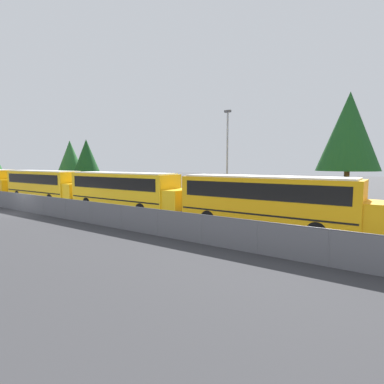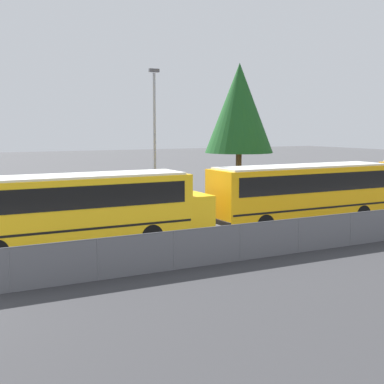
{
  "view_description": "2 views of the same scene",
  "coord_description": "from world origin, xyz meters",
  "px_view_note": "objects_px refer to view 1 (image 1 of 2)",
  "views": [
    {
      "loc": [
        26.17,
        -12.56,
        4.08
      ],
      "look_at": [
        14.48,
        4.2,
        2.15
      ],
      "focal_mm": 28.0,
      "sensor_mm": 36.0,
      "label": 1
    },
    {
      "loc": [
        0.34,
        -17.88,
        5.45
      ],
      "look_at": [
        12.58,
        5.29,
        2.22
      ],
      "focal_mm": 50.0,
      "sensor_mm": 36.0,
      "label": 2
    }
  ],
  "objects_px": {
    "light_pole": "(227,156)",
    "tree_1": "(70,157)",
    "school_bus_3": "(45,183)",
    "tree_0": "(87,157)",
    "school_bus_4": "(125,188)",
    "school_bus_5": "(269,198)",
    "tree_2": "(349,132)"
  },
  "relations": [
    {
      "from": "school_bus_4",
      "to": "tree_0",
      "type": "xyz_separation_m",
      "value": [
        -17.91,
        9.19,
        2.99
      ]
    },
    {
      "from": "school_bus_4",
      "to": "school_bus_5",
      "type": "distance_m",
      "value": 12.88
    },
    {
      "from": "light_pole",
      "to": "tree_1",
      "type": "height_order",
      "value": "light_pole"
    },
    {
      "from": "school_bus_4",
      "to": "tree_2",
      "type": "relative_size",
      "value": 1.21
    },
    {
      "from": "school_bus_4",
      "to": "light_pole",
      "type": "xyz_separation_m",
      "value": [
        6.57,
        6.26,
        2.81
      ]
    },
    {
      "from": "school_bus_3",
      "to": "school_bus_4",
      "type": "xyz_separation_m",
      "value": [
        12.51,
        0.15,
        0.0
      ]
    },
    {
      "from": "light_pole",
      "to": "tree_1",
      "type": "distance_m",
      "value": 29.67
    },
    {
      "from": "tree_0",
      "to": "school_bus_4",
      "type": "bearing_deg",
      "value": -27.17
    },
    {
      "from": "school_bus_3",
      "to": "tree_1",
      "type": "distance_m",
      "value": 14.73
    },
    {
      "from": "school_bus_5",
      "to": "tree_1",
      "type": "relative_size",
      "value": 1.6
    },
    {
      "from": "light_pole",
      "to": "tree_1",
      "type": "bearing_deg",
      "value": 173.14
    },
    {
      "from": "school_bus_4",
      "to": "school_bus_5",
      "type": "bearing_deg",
      "value": -0.38
    },
    {
      "from": "school_bus_4",
      "to": "school_bus_5",
      "type": "relative_size",
      "value": 1.0
    },
    {
      "from": "tree_0",
      "to": "tree_2",
      "type": "relative_size",
      "value": 0.75
    },
    {
      "from": "school_bus_4",
      "to": "light_pole",
      "type": "relative_size",
      "value": 1.39
    },
    {
      "from": "school_bus_3",
      "to": "tree_0",
      "type": "xyz_separation_m",
      "value": [
        -5.4,
        9.34,
        2.99
      ]
    },
    {
      "from": "school_bus_5",
      "to": "tree_0",
      "type": "xyz_separation_m",
      "value": [
        -30.8,
        9.28,
        2.99
      ]
    },
    {
      "from": "light_pole",
      "to": "tree_2",
      "type": "relative_size",
      "value": 0.87
    },
    {
      "from": "tree_1",
      "to": "school_bus_3",
      "type": "bearing_deg",
      "value": -43.83
    },
    {
      "from": "school_bus_5",
      "to": "tree_0",
      "type": "distance_m",
      "value": 32.3
    },
    {
      "from": "tree_2",
      "to": "tree_0",
      "type": "bearing_deg",
      "value": -176.82
    },
    {
      "from": "school_bus_3",
      "to": "tree_2",
      "type": "height_order",
      "value": "tree_2"
    },
    {
      "from": "school_bus_3",
      "to": "tree_1",
      "type": "xyz_separation_m",
      "value": [
        -10.38,
        9.96,
        3.17
      ]
    },
    {
      "from": "school_bus_5",
      "to": "tree_1",
      "type": "bearing_deg",
      "value": 164.54
    },
    {
      "from": "school_bus_5",
      "to": "light_pole",
      "type": "xyz_separation_m",
      "value": [
        -6.31,
        6.35,
        2.81
      ]
    },
    {
      "from": "school_bus_5",
      "to": "tree_2",
      "type": "xyz_separation_m",
      "value": [
        2.75,
        11.14,
        4.8
      ]
    },
    {
      "from": "tree_0",
      "to": "tree_1",
      "type": "height_order",
      "value": "tree_1"
    },
    {
      "from": "tree_1",
      "to": "tree_2",
      "type": "relative_size",
      "value": 0.76
    },
    {
      "from": "school_bus_3",
      "to": "light_pole",
      "type": "distance_m",
      "value": 20.33
    },
    {
      "from": "school_bus_3",
      "to": "light_pole",
      "type": "bearing_deg",
      "value": 18.58
    },
    {
      "from": "tree_0",
      "to": "tree_2",
      "type": "bearing_deg",
      "value": 3.18
    },
    {
      "from": "school_bus_5",
      "to": "light_pole",
      "type": "relative_size",
      "value": 1.39
    }
  ]
}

